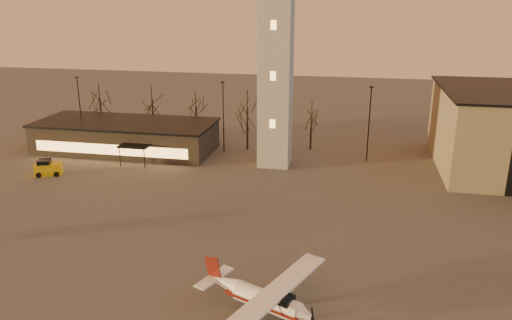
# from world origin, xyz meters

# --- Properties ---
(ground) EXTENTS (220.00, 220.00, 0.00)m
(ground) POSITION_xyz_m (0.00, 0.00, 0.00)
(ground) COLOR #494643
(ground) RESTS_ON ground
(control_tower) EXTENTS (6.80, 6.80, 32.60)m
(control_tower) POSITION_xyz_m (0.00, 30.00, 16.33)
(control_tower) COLOR gray
(control_tower) RESTS_ON ground
(terminal) EXTENTS (25.40, 12.20, 4.30)m
(terminal) POSITION_xyz_m (-21.99, 31.98, 2.16)
(terminal) COLOR black
(terminal) RESTS_ON ground
(light_poles) EXTENTS (58.50, 12.25, 10.14)m
(light_poles) POSITION_xyz_m (0.50, 31.00, 5.41)
(light_poles) COLOR black
(light_poles) RESTS_ON ground
(tree_row) EXTENTS (37.20, 9.20, 8.80)m
(tree_row) POSITION_xyz_m (-13.70, 39.16, 5.94)
(tree_row) COLOR black
(tree_row) RESTS_ON ground
(cessna_front) EXTENTS (9.57, 11.56, 3.29)m
(cessna_front) POSITION_xyz_m (5.11, -3.26, 1.12)
(cessna_front) COLOR white
(cessna_front) RESTS_ON ground
(service_cart) EXTENTS (3.52, 2.85, 1.98)m
(service_cart) POSITION_xyz_m (-27.02, 20.28, 0.75)
(service_cart) COLOR #E2B30D
(service_cart) RESTS_ON ground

